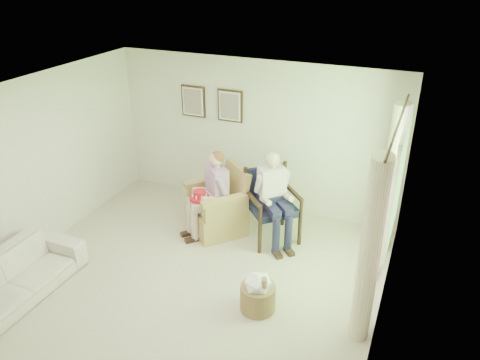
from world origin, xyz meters
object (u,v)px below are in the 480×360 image
Objects in this scene: wicker_armchair at (218,211)px; hatbox at (258,292)px; wood_armchair at (275,201)px; sofa at (10,281)px; red_hat at (200,196)px; person_dark at (271,192)px; person_wicker at (213,189)px.

wicker_armchair reaches higher than hatbox.
wood_armchair is 3.86m from sofa.
person_dark is at bearing 14.71° from red_hat.
person_wicker is 0.95× the size of person_dark.
sofa is 1.40× the size of person_dark.
red_hat is (-1.07, -0.28, -0.15)m from person_dark.
wood_armchair is 0.55× the size of sofa.
wood_armchair is at bearing 47.04° from person_dark.
person_wicker reaches higher than wood_armchair.
person_wicker is 2.06× the size of hatbox.
wood_armchair is 1.17m from red_hat.
person_wicker is (1.73, 2.48, 0.51)m from sofa.
hatbox is (0.39, -1.54, -0.61)m from person_dark.
wicker_armchair reaches higher than sofa.
wicker_armchair is 0.96× the size of wood_armchair.
wood_armchair is (0.90, 0.18, 0.27)m from wicker_armchair.
hatbox is at bearing -6.53° from person_wicker.
hatbox reaches higher than sofa.
wood_armchair is at bearing 52.36° from wicker_armchair.
person_dark is at bearing 40.78° from wicker_armchair.
sofa is 6.31× the size of red_hat.
red_hat reaches higher than hatbox.
person_wicker reaches higher than red_hat.
wicker_armchair is 3.35× the size of red_hat.
person_wicker is at bearing -49.10° from wicker_armchair.
wicker_armchair is at bearing 58.96° from red_hat.
person_dark is (2.63, 2.62, 0.57)m from sofa.
wicker_armchair is at bearing -33.44° from sofa.
person_dark is at bearing -132.96° from wood_armchair.
sofa is at bearing -160.39° from hatbox.
person_dark reaches higher than hatbox.
person_dark is (0.90, -0.00, 0.52)m from wicker_armchair.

